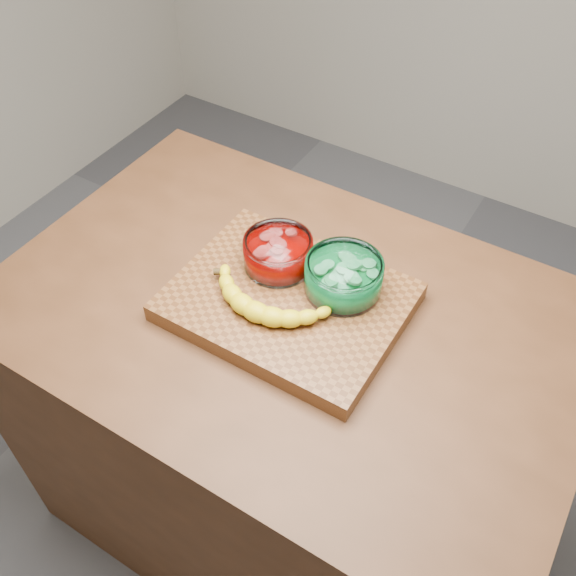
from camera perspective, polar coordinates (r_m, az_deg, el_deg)
The scene contains 6 objects.
ground at distance 2.06m, azimuth 0.00°, elevation -18.63°, with size 3.50×3.50×0.00m, color #4E4F53.
counter at distance 1.66m, azimuth 0.00°, elevation -12.14°, with size 1.20×0.80×0.90m, color #4F2D17.
cutting_board at distance 1.29m, azimuth 0.00°, elevation -1.22°, with size 0.45×0.35×0.04m, color brown.
bowl_red at distance 1.31m, azimuth -0.88°, elevation 3.14°, with size 0.14×0.14×0.07m.
bowl_green at distance 1.26m, azimuth 4.96°, elevation 1.02°, with size 0.15×0.15×0.07m.
banana at distance 1.24m, azimuth -2.11°, elevation -1.12°, with size 0.29×0.13×0.04m, color yellow, non-canonical shape.
Camera 1 is at (0.45, -0.73, 1.87)m, focal length 40.00 mm.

